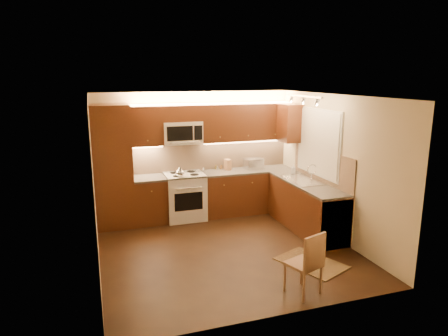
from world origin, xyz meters
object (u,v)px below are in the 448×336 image
object	(u,v)px
sink	(303,177)
kettle	(180,172)
stove	(185,196)
dining_chair	(303,262)
soap_bottle	(293,169)
microwave	(182,133)
toaster_oven	(253,164)
knife_block	(228,165)

from	to	relation	value
sink	kettle	bearing A→B (deg)	156.78
stove	kettle	xyz separation A→B (m)	(-0.13, -0.21, 0.56)
dining_chair	stove	bearing A→B (deg)	84.61
stove	sink	distance (m)	2.35
kettle	dining_chair	size ratio (longest dim) A/B	0.23
sink	dining_chair	world-z (taller)	sink
kettle	soap_bottle	size ratio (longest dim) A/B	1.13
microwave	toaster_oven	xyz separation A→B (m)	(1.50, -0.04, -0.71)
kettle	knife_block	size ratio (longest dim) A/B	0.90
stove	knife_block	bearing A→B (deg)	9.06
sink	dining_chair	bearing A→B (deg)	-118.48
toaster_oven	soap_bottle	size ratio (longest dim) A/B	2.07
kettle	knife_block	world-z (taller)	knife_block
dining_chair	kettle	bearing A→B (deg)	87.80
kettle	microwave	bearing A→B (deg)	64.73
toaster_oven	dining_chair	world-z (taller)	toaster_oven
microwave	toaster_oven	size ratio (longest dim) A/B	2.09
knife_block	soap_bottle	xyz separation A→B (m)	(1.14, -0.70, -0.02)
sink	microwave	bearing A→B (deg)	147.79
knife_block	sink	bearing A→B (deg)	-60.51
knife_block	dining_chair	distance (m)	3.50
kettle	soap_bottle	distance (m)	2.26
kettle	toaster_oven	bearing A→B (deg)	6.27
sink	knife_block	size ratio (longest dim) A/B	3.90
microwave	soap_bottle	distance (m)	2.32
sink	knife_block	bearing A→B (deg)	129.37
soap_bottle	dining_chair	xyz separation A→B (m)	(-1.27, -2.75, -0.55)
dining_chair	microwave	bearing A→B (deg)	84.07
kettle	toaster_oven	distance (m)	1.66
microwave	toaster_oven	bearing A→B (deg)	-1.68
microwave	knife_block	world-z (taller)	microwave
stove	soap_bottle	distance (m)	2.23
microwave	sink	distance (m)	2.48
kettle	toaster_oven	size ratio (longest dim) A/B	0.55
knife_block	soap_bottle	distance (m)	1.34
sink	soap_bottle	world-z (taller)	soap_bottle
stove	knife_block	distance (m)	1.11
microwave	kettle	xyz separation A→B (m)	(-0.13, -0.34, -0.70)
stove	dining_chair	size ratio (longest dim) A/B	1.06
toaster_oven	kettle	bearing A→B (deg)	-175.53
microwave	kettle	distance (m)	0.79
stove	toaster_oven	xyz separation A→B (m)	(1.50, 0.09, 0.55)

